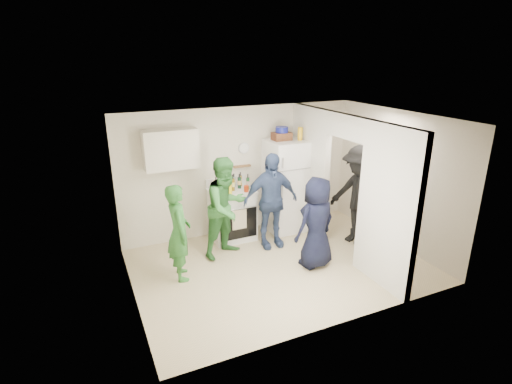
# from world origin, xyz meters

# --- Properties ---
(floor) EXTENTS (4.80, 4.80, 0.00)m
(floor) POSITION_xyz_m (0.00, 0.00, 0.00)
(floor) COLOR beige
(floor) RESTS_ON ground
(wall_back) EXTENTS (4.80, 0.00, 4.80)m
(wall_back) POSITION_xyz_m (0.00, 1.70, 1.25)
(wall_back) COLOR silver
(wall_back) RESTS_ON floor
(wall_front) EXTENTS (4.80, 0.00, 4.80)m
(wall_front) POSITION_xyz_m (0.00, -1.70, 1.25)
(wall_front) COLOR silver
(wall_front) RESTS_ON floor
(wall_left) EXTENTS (0.00, 3.40, 3.40)m
(wall_left) POSITION_xyz_m (-2.40, 0.00, 1.25)
(wall_left) COLOR silver
(wall_left) RESTS_ON floor
(wall_right) EXTENTS (0.00, 3.40, 3.40)m
(wall_right) POSITION_xyz_m (2.40, 0.00, 1.25)
(wall_right) COLOR silver
(wall_right) RESTS_ON floor
(ceiling) EXTENTS (4.80, 4.80, 0.00)m
(ceiling) POSITION_xyz_m (0.00, 0.00, 2.50)
(ceiling) COLOR white
(ceiling) RESTS_ON wall_back
(partition_pier_back) EXTENTS (0.12, 1.20, 2.50)m
(partition_pier_back) POSITION_xyz_m (1.20, 1.10, 1.25)
(partition_pier_back) COLOR silver
(partition_pier_back) RESTS_ON floor
(partition_pier_front) EXTENTS (0.12, 1.20, 2.50)m
(partition_pier_front) POSITION_xyz_m (1.20, -1.10, 1.25)
(partition_pier_front) COLOR silver
(partition_pier_front) RESTS_ON floor
(partition_header) EXTENTS (0.12, 1.00, 0.40)m
(partition_header) POSITION_xyz_m (1.20, 0.00, 2.30)
(partition_header) COLOR silver
(partition_header) RESTS_ON partition_pier_back
(stove) EXTENTS (0.83, 0.69, 0.99)m
(stove) POSITION_xyz_m (-0.34, 1.37, 0.50)
(stove) COLOR white
(stove) RESTS_ON floor
(upper_cabinet) EXTENTS (0.95, 0.34, 0.70)m
(upper_cabinet) POSITION_xyz_m (-1.40, 1.52, 1.85)
(upper_cabinet) COLOR silver
(upper_cabinet) RESTS_ON wall_back
(fridge) EXTENTS (0.76, 0.74, 1.85)m
(fridge) POSITION_xyz_m (0.82, 1.34, 0.93)
(fridge) COLOR white
(fridge) RESTS_ON floor
(wicker_basket) EXTENTS (0.35, 0.25, 0.15)m
(wicker_basket) POSITION_xyz_m (0.72, 1.39, 1.93)
(wicker_basket) COLOR brown
(wicker_basket) RESTS_ON fridge
(blue_bowl) EXTENTS (0.24, 0.24, 0.11)m
(blue_bowl) POSITION_xyz_m (0.72, 1.39, 2.06)
(blue_bowl) COLOR navy
(blue_bowl) RESTS_ON wicker_basket
(yellow_cup_stack_top) EXTENTS (0.09, 0.09, 0.25)m
(yellow_cup_stack_top) POSITION_xyz_m (1.04, 1.24, 1.98)
(yellow_cup_stack_top) COLOR yellow
(yellow_cup_stack_top) RESTS_ON fridge
(wall_clock) EXTENTS (0.22, 0.02, 0.22)m
(wall_clock) POSITION_xyz_m (0.05, 1.68, 1.70)
(wall_clock) COLOR white
(wall_clock) RESTS_ON wall_back
(spice_shelf) EXTENTS (0.35, 0.08, 0.03)m
(spice_shelf) POSITION_xyz_m (0.00, 1.65, 1.35)
(spice_shelf) COLOR olive
(spice_shelf) RESTS_ON wall_back
(nook_window) EXTENTS (0.03, 0.70, 0.80)m
(nook_window) POSITION_xyz_m (2.38, 0.20, 1.65)
(nook_window) COLOR black
(nook_window) RESTS_ON wall_right
(nook_window_frame) EXTENTS (0.04, 0.76, 0.86)m
(nook_window_frame) POSITION_xyz_m (2.36, 0.20, 1.65)
(nook_window_frame) COLOR white
(nook_window_frame) RESTS_ON wall_right
(nook_valance) EXTENTS (0.04, 0.82, 0.18)m
(nook_valance) POSITION_xyz_m (2.34, 0.20, 2.00)
(nook_valance) COLOR white
(nook_valance) RESTS_ON wall_right
(yellow_cup_stack_stove) EXTENTS (0.09, 0.09, 0.25)m
(yellow_cup_stack_stove) POSITION_xyz_m (-0.46, 1.15, 1.12)
(yellow_cup_stack_stove) COLOR yellow
(yellow_cup_stack_stove) RESTS_ON stove
(red_cup) EXTENTS (0.09, 0.09, 0.12)m
(red_cup) POSITION_xyz_m (-0.12, 1.17, 1.05)
(red_cup) COLOR #B52F0C
(red_cup) RESTS_ON stove
(person_green_left) EXTENTS (0.43, 0.60, 1.57)m
(person_green_left) POSITION_xyz_m (-1.61, 0.36, 0.79)
(person_green_left) COLOR #34762F
(person_green_left) RESTS_ON floor
(person_green_center) EXTENTS (1.06, 0.96, 1.80)m
(person_green_center) POSITION_xyz_m (-0.66, 0.79, 0.90)
(person_green_center) COLOR #377B36
(person_green_center) RESTS_ON floor
(person_denim) EXTENTS (1.07, 0.50, 1.79)m
(person_denim) POSITION_xyz_m (0.19, 0.78, 0.89)
(person_denim) COLOR #374778
(person_denim) RESTS_ON floor
(person_navy) EXTENTS (0.85, 0.64, 1.57)m
(person_navy) POSITION_xyz_m (0.55, -0.21, 0.78)
(person_navy) COLOR black
(person_navy) RESTS_ON floor
(person_nook) EXTENTS (0.97, 1.35, 1.89)m
(person_nook) POSITION_xyz_m (1.74, 0.22, 0.94)
(person_nook) COLOR black
(person_nook) RESTS_ON floor
(bottle_a) EXTENTS (0.08, 0.08, 0.25)m
(bottle_a) POSITION_xyz_m (-0.60, 1.50, 1.12)
(bottle_a) COLOR brown
(bottle_a) RESTS_ON stove
(bottle_b) EXTENTS (0.07, 0.07, 0.26)m
(bottle_b) POSITION_xyz_m (-0.51, 1.29, 1.12)
(bottle_b) COLOR #284C19
(bottle_b) RESTS_ON stove
(bottle_c) EXTENTS (0.07, 0.07, 0.31)m
(bottle_c) POSITION_xyz_m (-0.43, 1.51, 1.14)
(bottle_c) COLOR silver
(bottle_c) RESTS_ON stove
(bottle_d) EXTENTS (0.07, 0.07, 0.31)m
(bottle_d) POSITION_xyz_m (-0.32, 1.33, 1.15)
(bottle_d) COLOR brown
(bottle_d) RESTS_ON stove
(bottle_e) EXTENTS (0.07, 0.07, 0.26)m
(bottle_e) POSITION_xyz_m (-0.22, 1.54, 1.12)
(bottle_e) COLOR #949CA4
(bottle_e) RESTS_ON stove
(bottle_f) EXTENTS (0.07, 0.07, 0.29)m
(bottle_f) POSITION_xyz_m (-0.16, 1.41, 1.13)
(bottle_f) COLOR #123222
(bottle_f) RESTS_ON stove
(bottle_g) EXTENTS (0.06, 0.06, 0.28)m
(bottle_g) POSITION_xyz_m (-0.09, 1.52, 1.13)
(bottle_g) COLOR olive
(bottle_g) RESTS_ON stove
(bottle_h) EXTENTS (0.06, 0.06, 0.29)m
(bottle_h) POSITION_xyz_m (-0.65, 1.24, 1.13)
(bottle_h) COLOR silver
(bottle_h) RESTS_ON stove
(bottle_i) EXTENTS (0.08, 0.08, 0.25)m
(bottle_i) POSITION_xyz_m (-0.30, 1.45, 1.12)
(bottle_i) COLOR #59410F
(bottle_i) RESTS_ON stove
(bottle_j) EXTENTS (0.06, 0.06, 0.30)m
(bottle_j) POSITION_xyz_m (-0.03, 1.29, 1.14)
(bottle_j) COLOR #205D2D
(bottle_j) RESTS_ON stove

